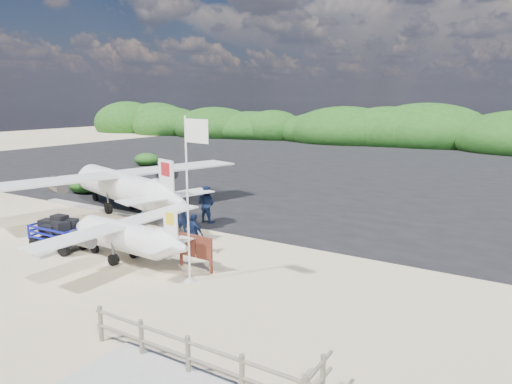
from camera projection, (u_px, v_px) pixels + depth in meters
The scene contains 12 objects.
ground at pixel (152, 264), 17.97m from camera, with size 160.00×160.00×0.00m, color beige.
asphalt_apron at pixel (378, 168), 43.08m from camera, with size 90.00×50.00×0.04m, color #B2B2B2, non-canonical shape.
lagoon at pixel (46, 224), 23.81m from camera, with size 9.00×7.00×0.40m, color #B2B2B2, non-canonical shape.
vegetation_band at pixel (430, 146), 64.00m from camera, with size 124.00×8.00×4.40m, color #B2B2B2, non-canonical shape.
fence at pixel (189, 375), 10.72m from camera, with size 6.40×2.00×1.10m, color #B2B2B2, non-canonical shape.
baggage_cart at pixel (60, 249), 19.76m from camera, with size 2.59×1.48×1.30m, color #0A11A4, non-canonical shape.
flagpole at pixel (190, 281), 16.27m from camera, with size 1.17×0.49×5.85m, color white, non-canonical shape.
signboard at pixel (196, 269), 17.40m from camera, with size 1.69×0.16×1.39m, color #60281B, non-canonical shape.
crew_a at pixel (182, 217), 21.87m from camera, with size 0.63×0.41×1.71m, color #111D41.
crew_b at pixel (206, 204), 23.89m from camera, with size 0.96×0.75×1.98m, color #111D41.
crew_c at pixel (194, 234), 19.07m from camera, with size 1.00×0.42×1.71m, color #111D41.
aircraft_small at pixel (291, 157), 51.26m from camera, with size 6.54×6.54×2.35m, color #B2B2B2, non-canonical shape.
Camera 1 is at (12.38, -12.42, 6.35)m, focal length 32.00 mm.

